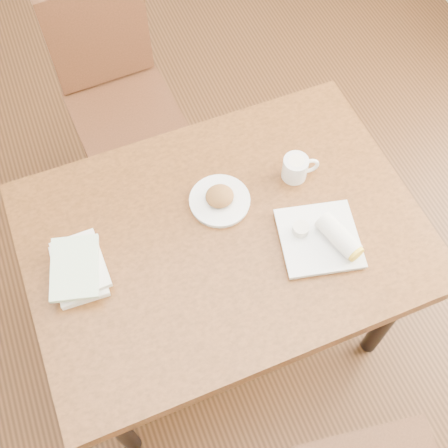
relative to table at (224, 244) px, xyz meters
name	(u,v)px	position (x,y,z in m)	size (l,w,h in m)	color
ground	(224,318)	(0.00, 0.00, -0.67)	(4.00, 5.00, 0.01)	#472814
table	(224,244)	(0.00, 0.00, 0.00)	(1.21, 0.87, 0.75)	brown
chair_far	(115,87)	(-0.11, 0.90, -0.12)	(0.44, 0.44, 0.95)	#4E2716
plate_scone	(220,199)	(0.03, 0.10, 0.10)	(0.19, 0.19, 0.06)	white
coffee_mug	(296,168)	(0.29, 0.11, 0.12)	(0.12, 0.08, 0.08)	white
plate_burrito	(325,238)	(0.27, -0.15, 0.11)	(0.28, 0.28, 0.08)	white
book_stack	(78,268)	(-0.44, 0.04, 0.11)	(0.19, 0.23, 0.05)	white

